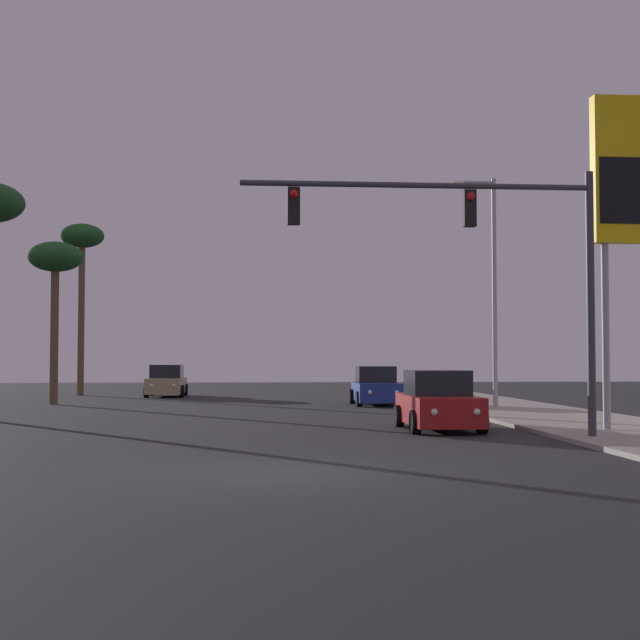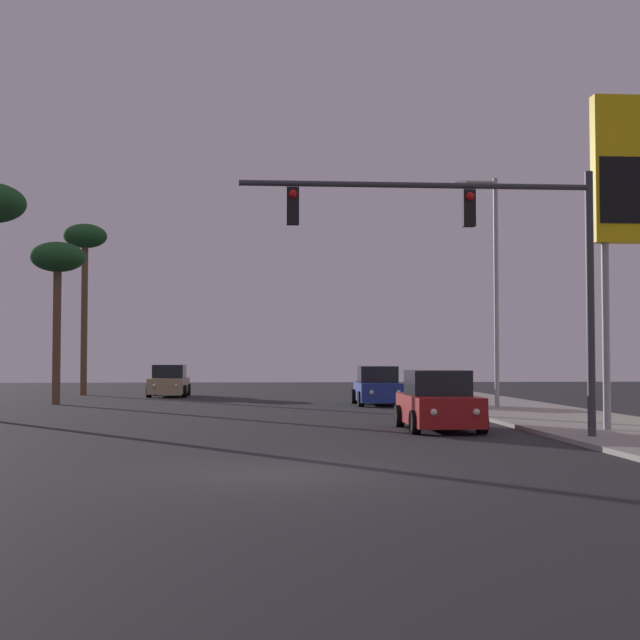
% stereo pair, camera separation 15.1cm
% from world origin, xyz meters
% --- Properties ---
extents(ground_plane, '(120.00, 120.00, 0.00)m').
position_xyz_m(ground_plane, '(0.00, 0.00, 0.00)').
color(ground_plane, '#28282B').
extents(sidewalk_right, '(5.00, 60.00, 0.12)m').
position_xyz_m(sidewalk_right, '(9.50, 10.00, 0.06)').
color(sidewalk_right, '#9E998E').
rests_on(sidewalk_right, ground).
extents(car_red, '(2.04, 4.32, 1.68)m').
position_xyz_m(car_red, '(4.71, 9.02, 0.76)').
color(car_red, maroon).
rests_on(car_red, ground).
extents(car_blue, '(2.04, 4.34, 1.68)m').
position_xyz_m(car_blue, '(4.86, 22.59, 0.76)').
color(car_blue, navy).
rests_on(car_blue, ground).
extents(car_tan, '(2.04, 4.32, 1.68)m').
position_xyz_m(car_tan, '(-5.01, 31.96, 0.76)').
color(car_tan, tan).
rests_on(car_tan, ground).
extents(traffic_light_mast, '(8.69, 0.36, 6.50)m').
position_xyz_m(traffic_light_mast, '(5.20, 5.45, 4.80)').
color(traffic_light_mast, '#38383D').
rests_on(traffic_light_mast, sidewalk_right).
extents(street_lamp, '(1.74, 0.24, 9.00)m').
position_xyz_m(street_lamp, '(8.86, 18.49, 5.12)').
color(street_lamp, '#99999E').
rests_on(street_lamp, sidewalk_right).
extents(gas_station_sign, '(2.00, 0.42, 9.00)m').
position_xyz_m(gas_station_sign, '(9.64, 7.42, 6.62)').
color(gas_station_sign, '#99999E').
rests_on(gas_station_sign, sidewalk_right).
extents(palm_tree_mid, '(2.40, 2.40, 7.15)m').
position_xyz_m(palm_tree_mid, '(-9.16, 24.00, 6.17)').
color(palm_tree_mid, brown).
rests_on(palm_tree_mid, ground).
extents(palm_tree_far, '(2.40, 2.40, 9.46)m').
position_xyz_m(palm_tree_far, '(-9.88, 34.00, 8.22)').
color(palm_tree_far, brown).
rests_on(palm_tree_far, ground).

